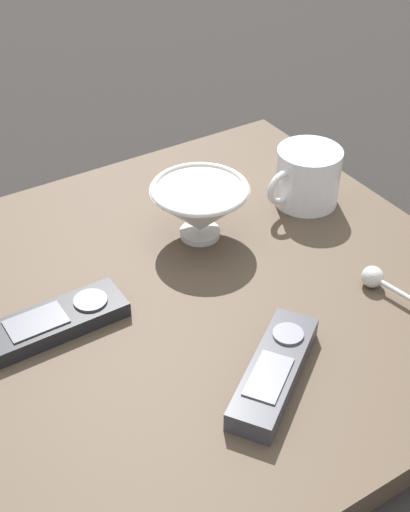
# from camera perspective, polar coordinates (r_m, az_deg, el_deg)

# --- Properties ---
(ground_plane) EXTENTS (6.00, 6.00, 0.00)m
(ground_plane) POSITION_cam_1_polar(r_m,az_deg,el_deg) (0.85, -0.52, -4.36)
(ground_plane) COLOR black
(table) EXTENTS (0.63, 0.65, 0.03)m
(table) POSITION_cam_1_polar(r_m,az_deg,el_deg) (0.83, -0.53, -3.49)
(table) COLOR #4C3D2D
(table) RESTS_ON ground
(cereal_bowl) EXTENTS (0.13, 0.13, 0.08)m
(cereal_bowl) POSITION_cam_1_polar(r_m,az_deg,el_deg) (0.88, -0.43, 3.97)
(cereal_bowl) COLOR beige
(cereal_bowl) RESTS_ON table
(coffee_mug) EXTENTS (0.09, 0.12, 0.08)m
(coffee_mug) POSITION_cam_1_polar(r_m,az_deg,el_deg) (0.96, 8.41, 6.50)
(coffee_mug) COLOR white
(coffee_mug) RESTS_ON table
(teaspoon) EXTENTS (0.15, 0.04, 0.03)m
(teaspoon) POSITION_cam_1_polar(r_m,az_deg,el_deg) (0.84, 14.41, -2.12)
(teaspoon) COLOR silver
(teaspoon) RESTS_ON table
(tv_remote_near) EXTENTS (0.13, 0.16, 0.03)m
(tv_remote_near) POSITION_cam_1_polar(r_m,az_deg,el_deg) (0.71, 5.74, -9.45)
(tv_remote_near) COLOR #38383D
(tv_remote_near) RESTS_ON table
(tv_remote_far) EXTENTS (0.06, 0.16, 0.02)m
(tv_remote_far) POSITION_cam_1_polar(r_m,az_deg,el_deg) (0.78, -12.28, -5.30)
(tv_remote_far) COLOR black
(tv_remote_far) RESTS_ON table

